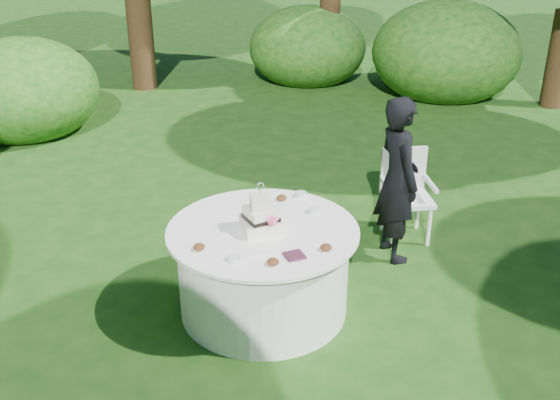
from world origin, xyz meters
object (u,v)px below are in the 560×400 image
at_px(guest, 398,180).
at_px(cake, 261,218).
at_px(table, 263,269).
at_px(chair, 405,188).
at_px(napkins, 294,256).

bearing_deg(guest, cake, 111.01).
height_order(table, chair, chair).
bearing_deg(chair, napkins, -145.65).
distance_m(table, cake, 0.50).
bearing_deg(cake, napkins, -80.78).
bearing_deg(napkins, table, 96.68).
bearing_deg(cake, table, 40.68).
xyz_separation_m(guest, chair, (0.32, 0.33, -0.28)).
relative_size(guest, chair, 1.75).
xyz_separation_m(table, cake, (-0.02, -0.02, 0.50)).
distance_m(napkins, guest, 1.68).
bearing_deg(cake, chair, 21.33).
distance_m(guest, table, 1.59).
bearing_deg(chair, guest, -134.36).
xyz_separation_m(napkins, guest, (1.43, 0.87, 0.02)).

